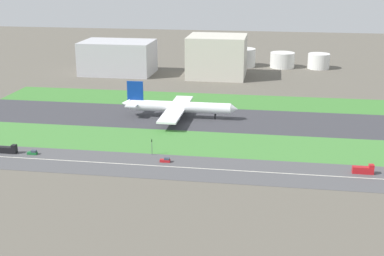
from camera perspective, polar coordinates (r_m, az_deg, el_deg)
ground_plane at (r=288.93m, az=2.78°, el=0.91°), size 800.00×800.00×0.00m
runway at (r=288.92m, az=2.78°, el=0.92°), size 280.00×46.00×0.10m
grass_median_north at (r=328.26m, az=3.58°, el=2.92°), size 280.00×36.00×0.10m
grass_median_south at (r=250.11m, az=1.73°, el=-1.69°), size 280.00×36.00×0.10m
highway at (r=220.37m, az=0.66°, el=-4.37°), size 280.00×28.00×0.10m
highway_centerline at (r=220.35m, az=0.66°, el=-4.36°), size 266.00×0.50×0.01m
airliner at (r=290.45m, az=-1.64°, el=2.29°), size 65.00×56.00×19.70m
car_0 at (r=227.11m, az=-2.87°, el=-3.48°), size 4.40×1.80×2.00m
car_1 at (r=246.22m, az=-16.79°, el=-2.55°), size 4.40×1.80×2.00m
truck_2 at (r=251.15m, az=-19.19°, el=-2.22°), size 8.40×2.50×4.00m
truck_1 at (r=225.53m, az=18.01°, el=-4.30°), size 8.40×2.50×4.00m
traffic_light at (r=234.92m, az=-4.35°, el=-1.92°), size 0.36×0.50×7.20m
terminal_building at (r=413.38m, az=-7.98°, el=7.54°), size 54.03×36.47×24.99m
hangar_building at (r=397.53m, az=2.71°, el=7.72°), size 42.37×38.35×30.70m
fuel_tank_west at (r=441.70m, az=5.49°, el=7.57°), size 20.64×20.64×14.67m
fuel_tank_centre at (r=441.12m, az=9.71°, el=7.24°), size 19.66×19.66×12.28m
fuel_tank_east at (r=442.45m, az=13.50°, el=7.03°), size 17.39×17.39×12.11m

